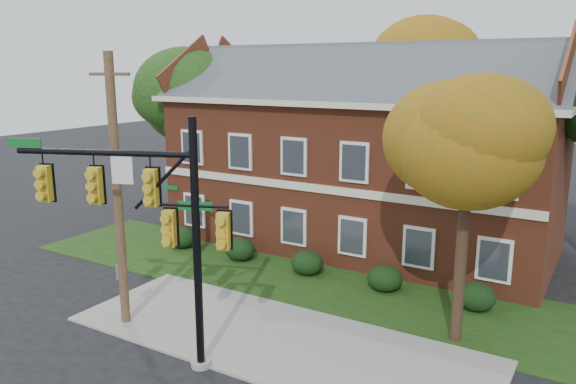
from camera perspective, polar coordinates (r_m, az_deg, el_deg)
The scene contains 15 objects.
ground at distance 18.04m, azimuth -3.09°, elevation -16.05°, with size 120.00×120.00×0.00m, color black.
sidewalk at distance 18.76m, azimuth -1.32°, elevation -14.71°, with size 14.00×5.00×0.08m, color gray.
grass_strip at distance 22.75m, azimuth 5.53°, elevation -9.75°, with size 30.00×6.00×0.04m, color #193811.
apartment_building at distance 27.56m, azimuth 7.36°, elevation 4.84°, with size 18.80×8.80×9.74m.
hedge_far_left at distance 27.91m, azimuth -10.75°, elevation -4.57°, with size 1.40×1.26×1.05m, color black.
hedge_left at distance 25.79m, azimuth -4.90°, elevation -5.82°, with size 1.40×1.26×1.05m, color black.
hedge_center at distance 24.01m, azimuth 1.94°, elevation -7.19°, with size 1.40×1.26×1.05m, color black.
hedge_right at distance 22.63m, azimuth 9.80°, elevation -8.64°, with size 1.40×1.26×1.05m, color black.
hedge_far_right at distance 21.72m, azimuth 18.55°, elevation -10.05°, with size 1.40×1.26×1.05m, color black.
tree_near_right at distance 17.45m, azimuth 18.58°, elevation 5.45°, with size 4.50×4.25×8.58m.
tree_left_rear at distance 31.68m, azimuth -9.92°, elevation 8.82°, with size 5.40×5.10×8.88m.
tree_far_rear at distance 34.24m, azimuth 15.11°, elevation 12.47°, with size 6.84×6.46×11.52m.
traffic_signal at distance 16.27m, azimuth -13.76°, elevation -2.30°, with size 6.20×2.54×7.35m.
utility_pole at distance 19.21m, azimuth -16.94°, elevation -0.02°, with size 1.40×0.46×9.13m.
sign_post at distance 20.57m, azimuth -16.70°, elevation -8.77°, with size 0.29×0.07×1.97m.
Camera 1 is at (8.96, -13.07, 8.62)m, focal length 35.00 mm.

